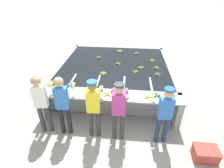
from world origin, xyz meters
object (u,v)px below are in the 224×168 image
banana_bunch_floating_4 (118,64)px  banana_bunch_ledge_1 (108,94)px  banana_bunch_floating_0 (120,51)px  banana_bunch_ledge_2 (60,93)px  worker_1 (63,101)px  worker_2 (93,104)px  banana_bunch_ledge_0 (148,97)px  knife_0 (129,97)px  banana_bunch_floating_6 (137,53)px  banana_bunch_floating_9 (141,68)px  banana_bunch_floating_2 (152,61)px  banana_bunch_floating_7 (158,74)px  banana_bunch_floating_8 (136,72)px  worker_4 (165,111)px  banana_bunch_floating_1 (99,57)px  banana_bunch_floating_3 (103,73)px  worker_0 (41,100)px  banana_bunch_floating_5 (156,68)px  worker_3 (119,107)px  crate (205,154)px

banana_bunch_floating_4 → banana_bunch_ledge_1: size_ratio=1.06×
banana_bunch_floating_0 → banana_bunch_ledge_1: banana_bunch_ledge_1 is taller
banana_bunch_ledge_2 → worker_1: bearing=-62.7°
worker_2 → banana_bunch_ledge_0: size_ratio=6.04×
knife_0 → banana_bunch_floating_6: bearing=85.3°
banana_bunch_floating_9 → worker_2: bearing=-117.6°
banana_bunch_floating_0 → banana_bunch_floating_6: 0.76m
banana_bunch_floating_2 → banana_bunch_floating_7: same height
banana_bunch_floating_6 → banana_bunch_ledge_2: bearing=-124.0°
banana_bunch_floating_4 → banana_bunch_floating_8: size_ratio=0.90×
worker_2 → worker_4: bearing=-0.8°
banana_bunch_floating_7 → banana_bunch_floating_1: bearing=150.4°
worker_4 → banana_bunch_floating_8: (-0.64, 2.07, -0.07)m
banana_bunch_floating_3 → banana_bunch_floating_6: (1.15, 1.96, 0.00)m
banana_bunch_floating_2 → worker_0: bearing=-135.2°
banana_bunch_floating_4 → banana_bunch_floating_7: size_ratio=0.93×
banana_bunch_floating_7 → banana_bunch_ledge_0: 1.39m
banana_bunch_floating_0 → worker_2: bearing=-95.5°
banana_bunch_floating_4 → banana_bunch_floating_6: 1.33m
banana_bunch_floating_7 → knife_0: bearing=-123.3°
worker_4 → banana_bunch_floating_7: bearing=87.6°
banana_bunch_floating_5 → banana_bunch_floating_9: bearing=-176.6°
worker_3 → banana_bunch_floating_0: worker_3 is taller
worker_4 → banana_bunch_ledge_2: (-2.74, 0.58, -0.06)m
banana_bunch_floating_3 → banana_bunch_floating_8: bearing=12.1°
worker_4 → crate: bearing=-25.6°
banana_bunch_floating_6 → banana_bunch_ledge_1: size_ratio=1.09×
banana_bunch_floating_3 → banana_bunch_floating_4: 0.94m
banana_bunch_floating_5 → banana_bunch_floating_3: bearing=-161.8°
banana_bunch_ledge_2 → banana_bunch_floating_3: bearing=51.1°
worker_3 → banana_bunch_floating_3: bearing=109.4°
banana_bunch_floating_2 → banana_bunch_ledge_2: bearing=-137.9°
worker_0 → banana_bunch_floating_9: 3.48m
worker_0 → worker_3: worker_0 is taller
banana_bunch_floating_1 → knife_0: bearing=-64.4°
worker_4 → banana_bunch_ledge_2: bearing=168.1°
worker_3 → banana_bunch_floating_7: size_ratio=6.13×
worker_4 → banana_bunch_floating_6: worker_4 is taller
banana_bunch_floating_8 → banana_bunch_floating_1: bearing=142.5°
worker_4 → worker_3: bearing=-179.8°
worker_1 → banana_bunch_ledge_0: (2.14, 0.57, -0.12)m
banana_bunch_floating_9 → banana_bunch_floating_0: bearing=118.7°
worker_2 → banana_bunch_floating_0: size_ratio=5.96×
knife_0 → banana_bunch_floating_2: bearing=71.4°
worker_2 → banana_bunch_ledge_2: bearing=152.2°
banana_bunch_floating_8 → banana_bunch_floating_9: bearing=59.2°
banana_bunch_floating_1 → banana_bunch_ledge_2: size_ratio=1.01×
worker_3 → banana_bunch_ledge_2: bearing=160.8°
crate → banana_bunch_ledge_2: bearing=164.3°
worker_1 → banana_bunch_ledge_1: (1.04, 0.58, -0.12)m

